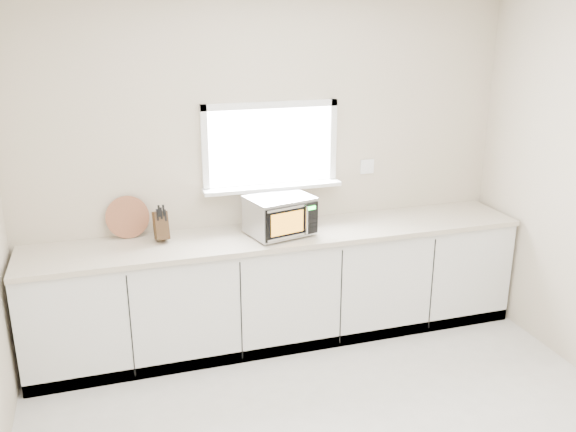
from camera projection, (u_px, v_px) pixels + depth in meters
name	position (u px, v px, depth m)	size (l,w,h in m)	color
back_wall	(270.00, 169.00, 4.90)	(4.00, 0.17, 2.70)	beige
cabinets	(281.00, 288.00, 4.92)	(3.92, 0.60, 0.88)	silver
countertop	(281.00, 235.00, 4.76)	(3.92, 0.64, 0.04)	beige
microwave	(280.00, 215.00, 4.67)	(0.54, 0.47, 0.30)	black
knife_block	(161.00, 225.00, 4.55)	(0.11, 0.21, 0.29)	#422E17
cutting_board	(128.00, 217.00, 4.61)	(0.32, 0.32, 0.02)	brown
coffee_grinder	(293.00, 217.00, 4.81)	(0.12, 0.12, 0.20)	#B7BABF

